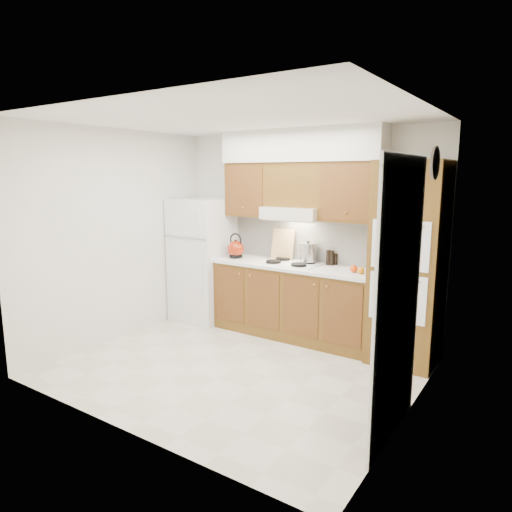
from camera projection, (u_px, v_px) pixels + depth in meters
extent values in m
plane|color=beige|center=(237.00, 367.00, 4.92)|extent=(3.60, 3.60, 0.00)
plane|color=white|center=(235.00, 118.00, 4.46)|extent=(3.60, 3.60, 0.00)
cube|color=white|center=(304.00, 233.00, 5.92)|extent=(3.60, 0.02, 2.60)
cube|color=white|center=(119.00, 236.00, 5.67)|extent=(0.02, 3.00, 2.60)
cube|color=white|center=(414.00, 268.00, 3.71)|extent=(0.02, 3.00, 2.60)
cube|color=white|center=(203.00, 260.00, 6.47)|extent=(0.75, 0.72, 1.72)
cube|color=brown|center=(293.00, 302.00, 5.81)|extent=(2.11, 0.60, 0.90)
cube|color=white|center=(293.00, 266.00, 5.72)|extent=(2.13, 0.62, 0.04)
cube|color=white|center=(305.00, 239.00, 5.91)|extent=(2.11, 0.03, 0.56)
cube|color=brown|center=(408.00, 264.00, 4.91)|extent=(0.70, 0.65, 2.20)
cube|color=brown|center=(251.00, 190.00, 6.08)|extent=(0.63, 0.33, 0.70)
cube|color=brown|center=(353.00, 192.00, 5.30)|extent=(0.73, 0.33, 0.70)
cube|color=silver|center=(294.00, 213.00, 5.70)|extent=(0.75, 0.45, 0.15)
cube|color=brown|center=(297.00, 185.00, 5.69)|extent=(0.75, 0.33, 0.55)
cube|color=silver|center=(300.00, 145.00, 5.56)|extent=(2.13, 0.36, 0.40)
cube|color=white|center=(291.00, 263.00, 5.76)|extent=(0.74, 0.50, 0.01)
cube|color=black|center=(398.00, 308.00, 3.47)|extent=(0.02, 0.90, 2.10)
cylinder|color=#3F3833|center=(435.00, 163.00, 4.02)|extent=(0.02, 0.30, 0.30)
sphere|color=maroon|center=(236.00, 249.00, 6.14)|extent=(0.25, 0.25, 0.22)
cube|color=tan|center=(283.00, 245.00, 5.99)|extent=(0.32, 0.12, 0.41)
cylinder|color=#BBBBC0|center=(308.00, 252.00, 5.75)|extent=(0.24, 0.24, 0.22)
cylinder|color=black|center=(328.00, 257.00, 5.66)|extent=(0.05, 0.05, 0.19)
cylinder|color=black|center=(332.00, 258.00, 5.65)|extent=(0.08, 0.08, 0.19)
cylinder|color=black|center=(335.00, 259.00, 5.67)|extent=(0.06, 0.06, 0.15)
sphere|color=#E64D0C|center=(354.00, 269.00, 5.23)|extent=(0.10, 0.10, 0.09)
sphere|color=orange|center=(361.00, 270.00, 5.17)|extent=(0.08, 0.08, 0.08)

